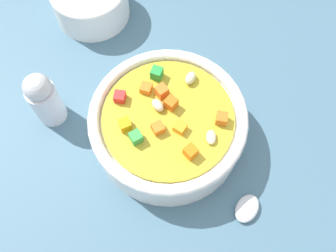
# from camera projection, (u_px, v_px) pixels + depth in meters

# --- Properties ---
(ground_plane) EXTENTS (1.40, 1.40, 0.02)m
(ground_plane) POSITION_uv_depth(u_px,v_px,m) (168.00, 139.00, 0.48)
(ground_plane) COLOR #42667A
(soup_bowl_main) EXTENTS (0.18, 0.18, 0.07)m
(soup_bowl_main) POSITION_uv_depth(u_px,v_px,m) (168.00, 125.00, 0.45)
(soup_bowl_main) COLOR white
(soup_bowl_main) RESTS_ON ground_plane
(spoon) EXTENTS (0.14, 0.15, 0.01)m
(spoon) POSITION_uv_depth(u_px,v_px,m) (226.00, 244.00, 0.42)
(spoon) COLOR silver
(spoon) RESTS_ON ground_plane
(side_bowl_small) EXTENTS (0.10, 0.10, 0.05)m
(side_bowl_small) POSITION_uv_depth(u_px,v_px,m) (90.00, 0.00, 0.53)
(side_bowl_small) COLOR white
(side_bowl_small) RESTS_ON ground_plane
(pepper_shaker) EXTENTS (0.04, 0.04, 0.08)m
(pepper_shaker) POSITION_uv_depth(u_px,v_px,m) (44.00, 99.00, 0.45)
(pepper_shaker) COLOR silver
(pepper_shaker) RESTS_ON ground_plane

